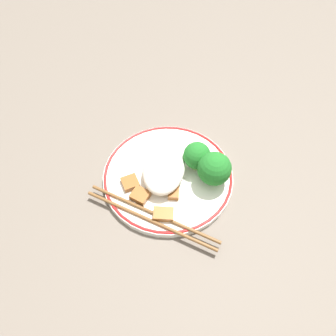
# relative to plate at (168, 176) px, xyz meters

# --- Properties ---
(ground_plane) EXTENTS (3.00, 3.00, 0.00)m
(ground_plane) POSITION_rel_plate_xyz_m (0.00, 0.00, -0.01)
(ground_plane) COLOR #665B51
(plate) EXTENTS (0.23, 0.23, 0.01)m
(plate) POSITION_rel_plate_xyz_m (0.00, 0.00, 0.00)
(plate) COLOR white
(plate) RESTS_ON ground_plane
(rice_mound) EXTENTS (0.11, 0.07, 0.04)m
(rice_mound) POSITION_rel_plate_xyz_m (0.00, -0.01, 0.02)
(rice_mound) COLOR white
(rice_mound) RESTS_ON plate
(broccoli_back_left) EXTENTS (0.06, 0.06, 0.06)m
(broccoli_back_left) POSITION_rel_plate_xyz_m (0.00, 0.08, 0.04)
(broccoli_back_left) COLOR #7FB756
(broccoli_back_left) RESTS_ON plate
(broccoli_back_center) EXTENTS (0.05, 0.05, 0.06)m
(broccoli_back_center) POSITION_rel_plate_xyz_m (-0.03, 0.05, 0.03)
(broccoli_back_center) COLOR #7FB756
(broccoli_back_center) RESTS_ON plate
(meat_near_front) EXTENTS (0.03, 0.04, 0.01)m
(meat_near_front) POSITION_rel_plate_xyz_m (0.05, -0.04, 0.01)
(meat_near_front) COLOR brown
(meat_near_front) RESTS_ON plate
(meat_near_left) EXTENTS (0.03, 0.03, 0.01)m
(meat_near_left) POSITION_rel_plate_xyz_m (-0.04, -0.02, 0.01)
(meat_near_left) COLOR brown
(meat_near_left) RESTS_ON plate
(meat_near_right) EXTENTS (0.04, 0.04, 0.01)m
(meat_near_right) POSITION_rel_plate_xyz_m (0.03, -0.06, 0.01)
(meat_near_right) COLOR brown
(meat_near_right) RESTS_ON plate
(meat_near_back) EXTENTS (0.03, 0.03, 0.01)m
(meat_near_back) POSITION_rel_plate_xyz_m (0.08, 0.01, 0.01)
(meat_near_back) COLOR #995B28
(meat_near_back) RESTS_ON plate
(meat_on_rice_edge) EXTENTS (0.03, 0.02, 0.01)m
(meat_on_rice_edge) POSITION_rel_plate_xyz_m (0.03, 0.02, 0.01)
(meat_on_rice_edge) COLOR brown
(meat_on_rice_edge) RESTS_ON plate
(chopsticks) EXTENTS (0.09, 0.23, 0.01)m
(chopsticks) POSITION_rel_plate_xyz_m (0.09, -0.01, 0.01)
(chopsticks) COLOR brown
(chopsticks) RESTS_ON plate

